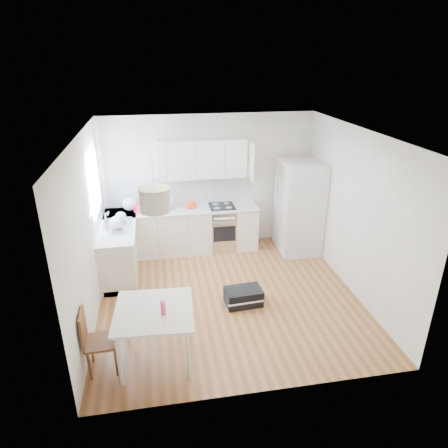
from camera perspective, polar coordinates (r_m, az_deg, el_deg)
name	(u,v)px	position (r m, az deg, el deg)	size (l,w,h in m)	color
floor	(228,296)	(6.80, 0.63, -10.21)	(4.20, 4.20, 0.00)	brown
ceiling	(229,134)	(5.77, 0.74, 12.79)	(4.20, 4.20, 0.00)	white
wall_back	(210,182)	(8.11, -2.08, 6.01)	(4.20, 4.20, 0.00)	beige
wall_left	(88,231)	(6.16, -18.91, -1.00)	(4.20, 4.20, 0.00)	beige
wall_right	(355,213)	(6.84, 18.24, 1.51)	(4.20, 4.20, 0.00)	beige
window_glassblock	(94,182)	(7.09, -18.03, 5.72)	(0.02, 1.00, 1.00)	#BFE0F9
cabinets_back	(183,231)	(8.09, -5.90, -1.02)	(3.00, 0.60, 0.88)	silver
cabinets_left	(120,249)	(7.57, -14.62, -3.47)	(0.60, 1.80, 0.88)	silver
counter_back	(182,210)	(7.92, -6.03, 2.02)	(3.02, 0.64, 0.04)	silver
counter_left	(117,226)	(7.38, -14.98, -0.28)	(0.64, 1.82, 0.04)	silver
backsplash_back	(180,190)	(8.09, -6.29, 4.80)	(3.00, 0.01, 0.58)	white
backsplash_left	(98,211)	(7.31, -17.51, 1.80)	(0.01, 1.80, 0.58)	white
upper_cabinets	(203,159)	(7.80, -3.07, 9.30)	(1.70, 0.32, 0.75)	silver
range_oven	(222,228)	(8.18, -0.31, -0.63)	(0.50, 0.61, 0.88)	silver
sink	(117,226)	(7.33, -15.02, -0.32)	(0.50, 0.80, 0.16)	silver
refrigerator	(300,207)	(8.09, 10.78, 2.33)	(0.87, 0.92, 1.84)	silver
dining_table	(154,316)	(5.25, -9.95, -12.77)	(1.04, 1.04, 0.77)	beige
dining_chair	(101,340)	(5.40, -17.13, -15.58)	(0.38, 0.38, 0.90)	#4B2416
drink_bottle	(163,306)	(5.05, -8.70, -11.56)	(0.07, 0.07, 0.23)	#D63B62
gym_bag	(243,296)	(6.54, 2.79, -10.30)	(0.58, 0.38, 0.27)	black
pendant_lamp	(155,200)	(4.70, -9.85, 3.45)	(0.36, 0.36, 0.28)	#B5A88B
grocery_bag_a	(130,204)	(7.97, -13.35, 2.80)	(0.29, 0.25, 0.26)	silver
grocery_bag_b	(149,207)	(7.87, -10.71, 2.46)	(0.21, 0.17, 0.19)	silver
grocery_bag_c	(168,202)	(7.94, -8.00, 3.17)	(0.30, 0.25, 0.27)	silver
grocery_bag_d	(121,217)	(7.50, -14.54, 1.03)	(0.20, 0.17, 0.18)	silver
grocery_bag_e	(117,223)	(7.18, -15.07, 0.20)	(0.25, 0.22, 0.23)	silver
snack_orange	(191,206)	(7.90, -4.68, 2.64)	(0.17, 0.11, 0.12)	red
snack_yellow	(164,208)	(7.85, -8.51, 2.27)	(0.16, 0.10, 0.11)	gold
snack_red	(138,208)	(7.91, -12.16, 2.22)	(0.18, 0.11, 0.12)	red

